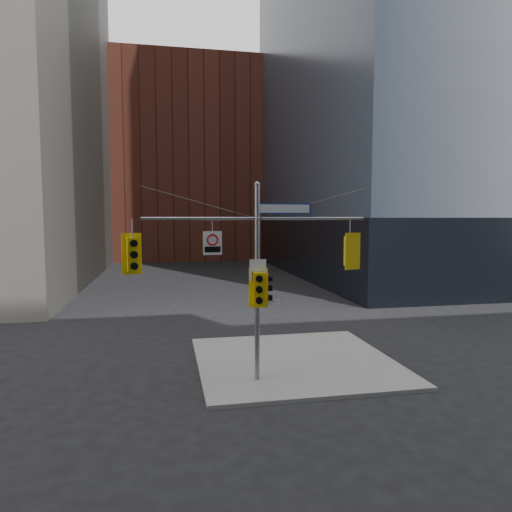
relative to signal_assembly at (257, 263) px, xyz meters
name	(u,v)px	position (x,y,z in m)	size (l,w,h in m)	color
ground	(269,406)	(0.00, -1.99, -4.42)	(160.00, 160.00, 0.00)	black
sidewalk_corner	(295,361)	(2.00, 2.01, -4.34)	(8.00, 8.00, 0.15)	gray
podium_ne	(449,244)	(28.00, 30.01, -1.42)	(36.40, 36.40, 6.00)	black
brick_midrise	(186,165)	(0.00, 56.01, 9.58)	(26.00, 20.00, 28.00)	brown
signal_assembly	(257,263)	(0.00, 0.00, 0.00)	(8.00, 0.80, 7.30)	gray
traffic_light_west_arm	(133,254)	(-4.29, 0.01, 0.38)	(0.66, 0.62, 1.41)	yellow
traffic_light_east_arm	(350,251)	(3.50, 0.00, 0.38)	(0.64, 0.59, 1.35)	yellow
traffic_light_pole_side	(266,288)	(0.32, 0.00, -0.91)	(0.46, 0.39, 1.05)	yellow
traffic_light_pole_front	(259,289)	(0.00, -0.27, -0.88)	(0.68, 0.58, 1.42)	yellow
street_sign_blade	(284,209)	(0.99, 0.00, 1.93)	(1.98, 0.08, 0.39)	navy
regulatory_sign_arm	(213,242)	(-1.59, -0.02, 0.76)	(0.66, 0.08, 0.83)	silver
regulatory_sign_pole	(258,271)	(0.00, -0.11, -0.26)	(0.60, 0.06, 0.78)	silver
street_blade_ew	(269,302)	(0.45, 0.01, -1.42)	(0.82, 0.14, 0.16)	silver
street_blade_ns	(255,306)	(0.00, 0.46, -1.64)	(0.04, 0.77, 0.15)	#145926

